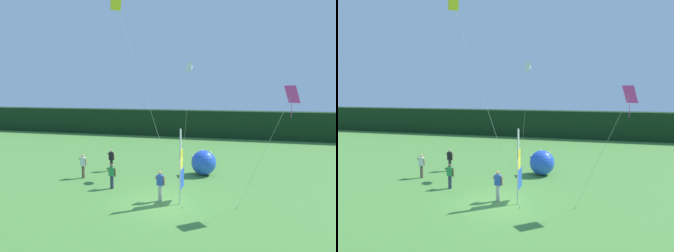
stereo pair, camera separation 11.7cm
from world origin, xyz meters
TOP-DOWN VIEW (x-y plane):
  - ground_plane at (0.00, 0.00)m, footprint 120.00×120.00m
  - distant_treeline at (0.00, 25.58)m, footprint 80.00×2.40m
  - banner_flag at (0.99, 0.26)m, footprint 0.06×1.03m
  - person_near_banner at (-0.20, 0.16)m, footprint 0.55×0.48m
  - person_mid_field at (-6.82, 3.31)m, footprint 0.55×0.48m
  - person_far_left at (-5.72, 5.65)m, footprint 0.55×0.48m
  - person_far_right at (-3.81, 1.58)m, footprint 0.55×0.48m
  - inflatable_balloon at (1.38, 6.35)m, footprint 1.88×1.84m
  - kite_yellow_box_0 at (-1.55, -2.39)m, footprint 3.16×2.16m
  - kite_white_delta_1 at (0.25, 6.84)m, footprint 1.54×2.63m
  - kite_magenta_diamond_2 at (6.55, 0.73)m, footprint 3.00×1.11m

SIDE VIEW (x-z plane):
  - ground_plane at x=0.00m, z-range 0.00..0.00m
  - person_far_right at x=-3.81m, z-range 0.05..1.66m
  - person_far_left at x=-5.72m, z-range 0.06..1.76m
  - person_mid_field at x=-6.82m, z-range 0.06..1.78m
  - inflatable_balloon at x=1.38m, z-range 0.00..1.84m
  - person_near_banner at x=-0.20m, z-range 0.06..1.80m
  - distant_treeline at x=0.00m, z-range 0.00..3.54m
  - banner_flag at x=0.99m, z-range -0.09..4.14m
  - kite_magenta_diamond_2 at x=6.55m, z-range 2.56..9.05m
  - kite_white_delta_1 at x=0.25m, z-range 3.70..12.07m
  - kite_yellow_box_0 at x=-1.55m, z-range 4.87..15.48m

